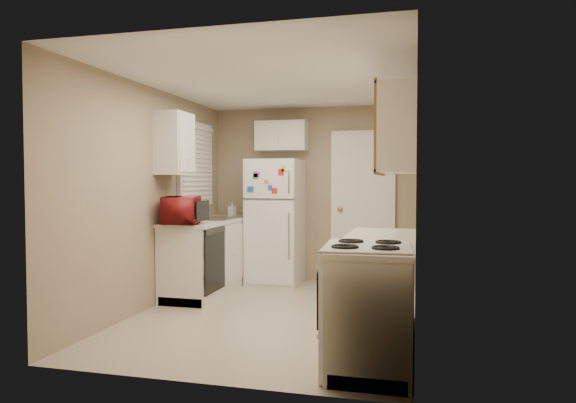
# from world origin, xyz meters

# --- Properties ---
(floor) EXTENTS (3.80, 3.80, 0.00)m
(floor) POSITION_xyz_m (0.00, 0.00, 0.00)
(floor) COLOR beige
(floor) RESTS_ON ground
(ceiling) EXTENTS (3.80, 3.80, 0.00)m
(ceiling) POSITION_xyz_m (0.00, 0.00, 2.40)
(ceiling) COLOR white
(ceiling) RESTS_ON floor
(wall_left) EXTENTS (3.80, 3.80, 0.00)m
(wall_left) POSITION_xyz_m (-1.40, 0.00, 1.20)
(wall_left) COLOR gray
(wall_left) RESTS_ON floor
(wall_right) EXTENTS (3.80, 3.80, 0.00)m
(wall_right) POSITION_xyz_m (1.40, 0.00, 1.20)
(wall_right) COLOR gray
(wall_right) RESTS_ON floor
(wall_back) EXTENTS (2.80, 2.80, 0.00)m
(wall_back) POSITION_xyz_m (0.00, 1.90, 1.20)
(wall_back) COLOR gray
(wall_back) RESTS_ON floor
(wall_front) EXTENTS (2.80, 2.80, 0.00)m
(wall_front) POSITION_xyz_m (0.00, -1.90, 1.20)
(wall_front) COLOR gray
(wall_front) RESTS_ON floor
(left_counter) EXTENTS (0.60, 1.80, 0.90)m
(left_counter) POSITION_xyz_m (-1.10, 0.90, 0.45)
(left_counter) COLOR silver
(left_counter) RESTS_ON floor
(dishwasher) EXTENTS (0.03, 0.58, 0.72)m
(dishwasher) POSITION_xyz_m (-0.81, 0.30, 0.49)
(dishwasher) COLOR black
(dishwasher) RESTS_ON floor
(sink) EXTENTS (0.54, 0.74, 0.16)m
(sink) POSITION_xyz_m (-1.10, 1.05, 0.86)
(sink) COLOR gray
(sink) RESTS_ON left_counter
(microwave) EXTENTS (0.62, 0.46, 0.37)m
(microwave) POSITION_xyz_m (-1.15, 0.19, 1.05)
(microwave) COLOR maroon
(microwave) RESTS_ON left_counter
(soap_bottle) EXTENTS (0.11, 0.11, 0.19)m
(soap_bottle) POSITION_xyz_m (-1.09, 1.63, 1.00)
(soap_bottle) COLOR beige
(soap_bottle) RESTS_ON left_counter
(window_blinds) EXTENTS (0.10, 0.98, 1.08)m
(window_blinds) POSITION_xyz_m (-1.36, 1.05, 1.60)
(window_blinds) COLOR silver
(window_blinds) RESTS_ON wall_left
(upper_cabinet_left) EXTENTS (0.30, 0.45, 0.70)m
(upper_cabinet_left) POSITION_xyz_m (-1.25, 0.22, 1.80)
(upper_cabinet_left) COLOR silver
(upper_cabinet_left) RESTS_ON wall_left
(refrigerator) EXTENTS (0.70, 0.68, 1.67)m
(refrigerator) POSITION_xyz_m (-0.44, 1.57, 0.83)
(refrigerator) COLOR white
(refrigerator) RESTS_ON floor
(cabinet_over_fridge) EXTENTS (0.70, 0.30, 0.40)m
(cabinet_over_fridge) POSITION_xyz_m (-0.40, 1.75, 2.00)
(cabinet_over_fridge) COLOR silver
(cabinet_over_fridge) RESTS_ON wall_back
(interior_door) EXTENTS (0.86, 0.06, 2.08)m
(interior_door) POSITION_xyz_m (0.70, 1.86, 1.02)
(interior_door) COLOR white
(interior_door) RESTS_ON floor
(right_counter) EXTENTS (0.60, 2.00, 0.90)m
(right_counter) POSITION_xyz_m (1.10, -0.80, 0.45)
(right_counter) COLOR silver
(right_counter) RESTS_ON floor
(stove) EXTENTS (0.65, 0.79, 0.92)m
(stove) POSITION_xyz_m (1.06, -1.37, 0.46)
(stove) COLOR white
(stove) RESTS_ON floor
(upper_cabinet_right) EXTENTS (0.30, 1.20, 0.70)m
(upper_cabinet_right) POSITION_xyz_m (1.25, -0.50, 1.80)
(upper_cabinet_right) COLOR silver
(upper_cabinet_right) RESTS_ON wall_right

